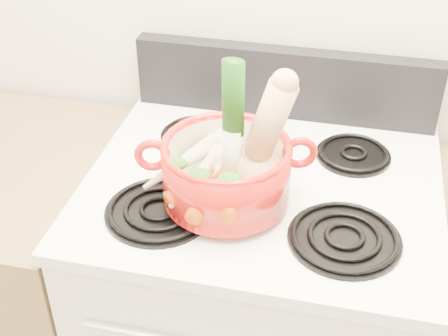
% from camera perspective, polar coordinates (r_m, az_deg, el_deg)
% --- Properties ---
extents(stove_body, '(0.76, 0.65, 0.92)m').
position_cam_1_polar(stove_body, '(1.72, 2.96, -14.36)').
color(stove_body, silver).
rests_on(stove_body, floor).
extents(cooktop, '(0.78, 0.67, 0.03)m').
position_cam_1_polar(cooktop, '(1.39, 3.54, -1.64)').
color(cooktop, white).
rests_on(cooktop, stove_body).
extents(control_backsplash, '(0.76, 0.05, 0.18)m').
position_cam_1_polar(control_backsplash, '(1.59, 5.57, 7.77)').
color(control_backsplash, black).
rests_on(control_backsplash, cooktop).
extents(burner_front_left, '(0.22, 0.22, 0.02)m').
position_cam_1_polar(burner_front_left, '(1.29, -5.99, -3.81)').
color(burner_front_left, black).
rests_on(burner_front_left, cooktop).
extents(burner_front_right, '(0.22, 0.22, 0.02)m').
position_cam_1_polar(burner_front_right, '(1.25, 10.96, -6.23)').
color(burner_front_right, black).
rests_on(burner_front_right, cooktop).
extents(burner_back_left, '(0.17, 0.17, 0.02)m').
position_cam_1_polar(burner_back_left, '(1.53, -2.55, 3.12)').
color(burner_back_left, black).
rests_on(burner_back_left, cooktop).
extents(burner_back_right, '(0.17, 0.17, 0.02)m').
position_cam_1_polar(burner_back_right, '(1.49, 11.75, 1.32)').
color(burner_back_right, black).
rests_on(burner_back_right, cooktop).
extents(dutch_oven, '(0.32, 0.32, 0.13)m').
position_cam_1_polar(dutch_oven, '(1.27, 0.20, -0.34)').
color(dutch_oven, '#B6170F').
rests_on(dutch_oven, burner_front_left).
extents(pot_handle_left, '(0.07, 0.03, 0.07)m').
position_cam_1_polar(pot_handle_left, '(1.25, -6.58, 1.18)').
color(pot_handle_left, '#B6170F').
rests_on(pot_handle_left, dutch_oven).
extents(pot_handle_right, '(0.07, 0.03, 0.07)m').
position_cam_1_polar(pot_handle_right, '(1.26, 6.95, 1.41)').
color(pot_handle_right, '#B6170F').
rests_on(pot_handle_right, dutch_oven).
extents(squash, '(0.17, 0.10, 0.27)m').
position_cam_1_polar(squash, '(1.22, 3.71, 2.81)').
color(squash, tan).
rests_on(squash, dutch_oven).
extents(leek, '(0.05, 0.06, 0.29)m').
position_cam_1_polar(leek, '(1.22, 0.84, 4.13)').
color(leek, silver).
rests_on(leek, dutch_oven).
extents(ginger, '(0.09, 0.07, 0.04)m').
position_cam_1_polar(ginger, '(1.34, 2.09, 1.00)').
color(ginger, tan).
rests_on(ginger, dutch_oven).
extents(parsnip_0, '(0.13, 0.20, 0.06)m').
position_cam_1_polar(parsnip_0, '(1.31, -1.46, 0.01)').
color(parsnip_0, beige).
rests_on(parsnip_0, dutch_oven).
extents(parsnip_1, '(0.12, 0.23, 0.07)m').
position_cam_1_polar(parsnip_1, '(1.28, -2.01, -0.25)').
color(parsnip_1, beige).
rests_on(parsnip_1, dutch_oven).
extents(parsnip_2, '(0.05, 0.19, 0.06)m').
position_cam_1_polar(parsnip_2, '(1.32, -0.19, 1.14)').
color(parsnip_2, beige).
rests_on(parsnip_2, dutch_oven).
extents(parsnip_3, '(0.15, 0.19, 0.06)m').
position_cam_1_polar(parsnip_3, '(1.29, -3.92, 0.58)').
color(parsnip_3, beige).
rests_on(parsnip_3, dutch_oven).
extents(parsnip_4, '(0.06, 0.23, 0.06)m').
position_cam_1_polar(parsnip_4, '(1.31, -0.85, 1.74)').
color(parsnip_4, beige).
rests_on(parsnip_4, dutch_oven).
extents(carrot_0, '(0.04, 0.18, 0.05)m').
position_cam_1_polar(carrot_0, '(1.25, -1.87, -2.09)').
color(carrot_0, '#D7510A').
rests_on(carrot_0, dutch_oven).
extents(carrot_1, '(0.12, 0.13, 0.04)m').
position_cam_1_polar(carrot_1, '(1.25, -2.40, -1.60)').
color(carrot_1, '#B85509').
rests_on(carrot_1, dutch_oven).
extents(carrot_2, '(0.08, 0.19, 0.05)m').
position_cam_1_polar(carrot_2, '(1.24, 0.25, -1.74)').
color(carrot_2, '#C8570A').
rests_on(carrot_2, dutch_oven).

